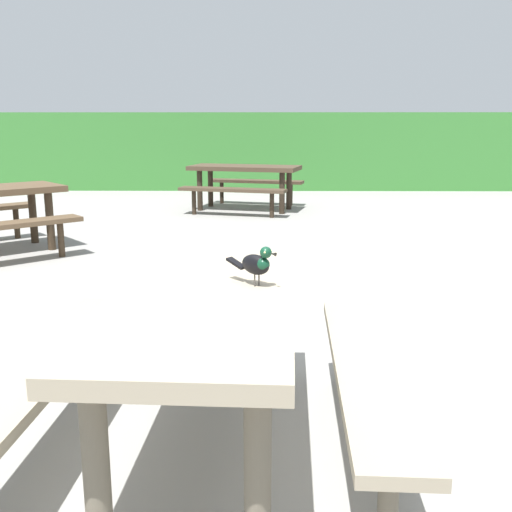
{
  "coord_description": "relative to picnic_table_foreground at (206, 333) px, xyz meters",
  "views": [
    {
      "loc": [
        0.15,
        -2.59,
        1.45
      ],
      "look_at": [
        0.12,
        0.09,
        0.84
      ],
      "focal_mm": 41.51,
      "sensor_mm": 36.0,
      "label": 1
    }
  ],
  "objects": [
    {
      "name": "bird_grackle",
      "position": [
        0.22,
        0.1,
        0.29
      ],
      "size": [
        0.23,
        0.21,
        0.18
      ],
      "color": "black",
      "rests_on": "picnic_table_foreground"
    },
    {
      "name": "picnic_table_mid_right",
      "position": [
        -0.07,
        7.49,
        0.0
      ],
      "size": [
        2.08,
        2.05,
        0.74
      ],
      "color": "#473828",
      "rests_on": "ground"
    },
    {
      "name": "picnic_table_foreground",
      "position": [
        0.0,
        0.0,
        0.0
      ],
      "size": [
        1.76,
        1.83,
        0.74
      ],
      "color": "gray",
      "rests_on": "ground"
    },
    {
      "name": "hedge_wall",
      "position": [
        0.1,
        10.95,
        0.27
      ],
      "size": [
        28.0,
        1.3,
        1.65
      ],
      "primitive_type": "cube",
      "color": "#387A33",
      "rests_on": "ground"
    },
    {
      "name": "ground_plane",
      "position": [
        0.1,
        0.16,
        -0.56
      ],
      "size": [
        60.0,
        60.0,
        0.0
      ],
      "primitive_type": "plane",
      "color": "gray"
    }
  ]
}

